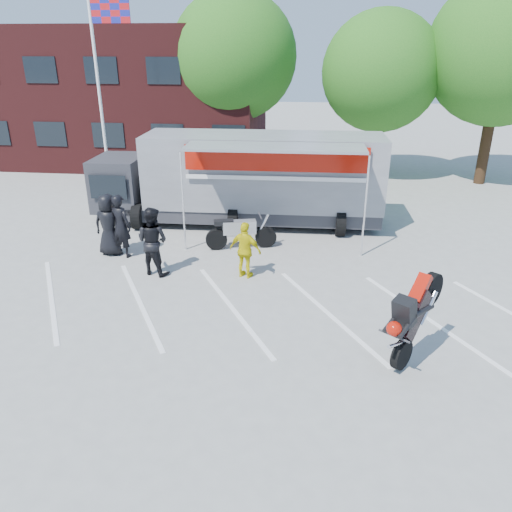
% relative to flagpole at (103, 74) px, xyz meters
% --- Properties ---
extents(ground, '(100.00, 100.00, 0.00)m').
position_rel_flagpole_xyz_m(ground, '(6.24, -10.00, -5.05)').
color(ground, '#9C9C97').
rests_on(ground, ground).
extents(parking_bay_lines, '(18.09, 13.33, 0.01)m').
position_rel_flagpole_xyz_m(parking_bay_lines, '(6.24, -9.00, -5.05)').
color(parking_bay_lines, white).
rests_on(parking_bay_lines, ground).
extents(office_building, '(18.00, 8.00, 7.00)m').
position_rel_flagpole_xyz_m(office_building, '(-3.76, 8.00, -1.55)').
color(office_building, '#491717').
rests_on(office_building, ground).
extents(flagpole, '(1.61, 0.12, 8.00)m').
position_rel_flagpole_xyz_m(flagpole, '(0.00, 0.00, 0.00)').
color(flagpole, white).
rests_on(flagpole, ground).
extents(tree_left, '(6.12, 6.12, 8.64)m').
position_rel_flagpole_xyz_m(tree_left, '(4.24, 6.00, 0.51)').
color(tree_left, '#382314').
rests_on(tree_left, ground).
extents(tree_mid, '(5.44, 5.44, 7.68)m').
position_rel_flagpole_xyz_m(tree_mid, '(11.24, 5.00, -0.11)').
color(tree_mid, '#382314').
rests_on(tree_mid, ground).
extents(tree_right, '(6.46, 6.46, 9.12)m').
position_rel_flagpole_xyz_m(tree_right, '(16.24, 4.50, 0.82)').
color(tree_right, '#382314').
rests_on(tree_right, ground).
extents(transporter_truck, '(10.30, 5.12, 3.25)m').
position_rel_flagpole_xyz_m(transporter_truck, '(6.08, -2.53, -5.05)').
color(transporter_truck, gray).
rests_on(transporter_truck, ground).
extents(parked_motorcycle, '(2.46, 1.32, 1.23)m').
position_rel_flagpole_xyz_m(parked_motorcycle, '(6.12, -5.02, -5.05)').
color(parked_motorcycle, '#B2B2B7').
rests_on(parked_motorcycle, ground).
extents(stunt_bike_rider, '(1.76, 1.94, 2.12)m').
position_rel_flagpole_xyz_m(stunt_bike_rider, '(10.69, -10.63, -5.05)').
color(stunt_bike_rider, black).
rests_on(stunt_bike_rider, ground).
extents(spectator_leather_a, '(0.99, 0.67, 1.95)m').
position_rel_flagpole_xyz_m(spectator_leather_a, '(2.11, -5.94, -4.08)').
color(spectator_leather_a, black).
rests_on(spectator_leather_a, ground).
extents(spectator_leather_b, '(0.84, 0.69, 1.98)m').
position_rel_flagpole_xyz_m(spectator_leather_b, '(2.54, -6.06, -4.06)').
color(spectator_leather_b, black).
rests_on(spectator_leather_b, ground).
extents(spectator_leather_c, '(1.15, 1.02, 1.98)m').
position_rel_flagpole_xyz_m(spectator_leather_c, '(3.89, -7.18, -4.06)').
color(spectator_leather_c, black).
rests_on(spectator_leather_c, ground).
extents(spectator_hivis, '(1.04, 0.70, 1.63)m').
position_rel_flagpole_xyz_m(spectator_hivis, '(6.54, -7.14, -4.24)').
color(spectator_hivis, yellow).
rests_on(spectator_hivis, ground).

